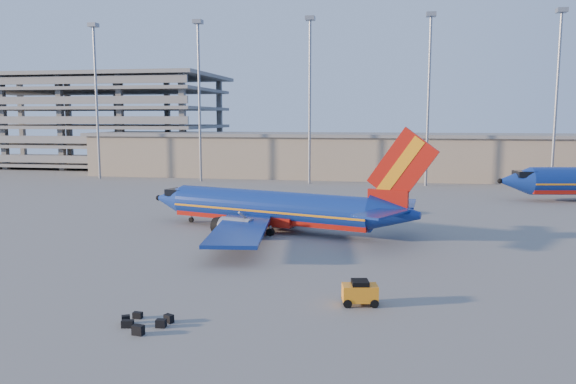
% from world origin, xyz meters
% --- Properties ---
extents(ground, '(220.00, 220.00, 0.00)m').
position_xyz_m(ground, '(0.00, 0.00, 0.00)').
color(ground, slate).
rests_on(ground, ground).
extents(terminal_building, '(122.00, 16.00, 8.50)m').
position_xyz_m(terminal_building, '(10.00, 58.00, 4.32)').
color(terminal_building, '#9D886C').
rests_on(terminal_building, ground).
extents(parking_garage, '(62.00, 32.00, 21.40)m').
position_xyz_m(parking_garage, '(-62.00, 74.05, 11.73)').
color(parking_garage, slate).
rests_on(parking_garage, ground).
extents(light_mast_row, '(101.60, 1.60, 28.65)m').
position_xyz_m(light_mast_row, '(5.00, 46.00, 17.55)').
color(light_mast_row, gray).
rests_on(light_mast_row, ground).
extents(aircraft_main, '(30.95, 29.33, 10.76)m').
position_xyz_m(aircraft_main, '(-2.46, 4.08, 2.30)').
color(aircraft_main, navy).
rests_on(aircraft_main, ground).
extents(baggage_tug, '(2.39, 1.71, 1.57)m').
position_xyz_m(baggage_tug, '(7.23, -17.46, 0.82)').
color(baggage_tug, orange).
rests_on(baggage_tug, ground).
extents(luggage_pile, '(2.93, 2.75, 0.54)m').
position_xyz_m(luggage_pile, '(-4.45, -23.30, 0.23)').
color(luggage_pile, black).
rests_on(luggage_pile, ground).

